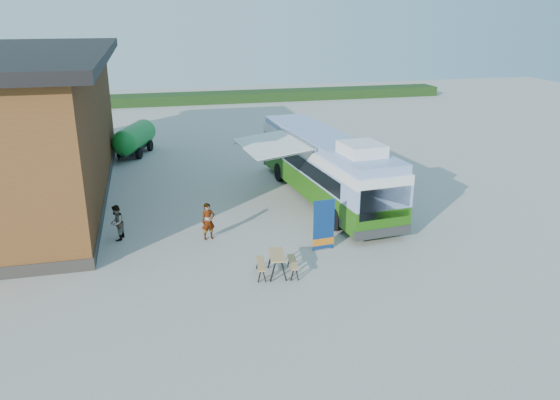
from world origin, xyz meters
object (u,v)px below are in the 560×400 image
object	(u,v)px
person_a	(208,221)
slurry_tanker	(135,137)
bus	(325,165)
banner	(324,230)
picnic_table	(277,259)
person_b	(117,223)

from	to	relation	value
person_a	slurry_tanker	xyz separation A→B (m)	(-3.16, 15.55, 0.37)
bus	banner	world-z (taller)	bus
bus	slurry_tanker	world-z (taller)	bus
picnic_table	slurry_tanker	bearing A→B (deg)	112.81
banner	person_b	bearing A→B (deg)	154.32
banner	person_b	world-z (taller)	banner
banner	person_a	xyz separation A→B (m)	(-4.46, 2.21, -0.07)
bus	person_a	distance (m)	7.61
bus	banner	bearing A→B (deg)	-113.96
bus	banner	size ratio (longest dim) A/B	5.89
slurry_tanker	picnic_table	bearing A→B (deg)	-55.10
bus	picnic_table	distance (m)	9.03
banner	person_a	world-z (taller)	banner
person_b	slurry_tanker	world-z (taller)	slurry_tanker
banner	picnic_table	world-z (taller)	banner
person_a	banner	bearing A→B (deg)	-37.39
bus	banner	distance (m)	6.45
picnic_table	person_b	world-z (taller)	person_b
picnic_table	person_b	xyz separation A→B (m)	(-5.90, 4.78, 0.15)
picnic_table	person_a	xyz separation A→B (m)	(-2.09, 3.96, 0.18)
person_b	bus	bearing A→B (deg)	121.10
person_a	person_b	xyz separation A→B (m)	(-3.81, 0.83, -0.03)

